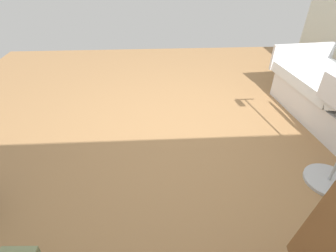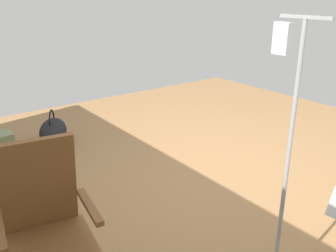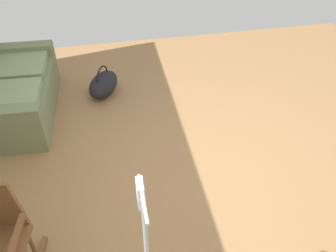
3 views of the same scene
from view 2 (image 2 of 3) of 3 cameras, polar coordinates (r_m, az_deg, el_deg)
ground_plane at (r=3.78m, az=6.44°, el=-8.32°), size 6.71×6.71×0.00m
rocking_chair at (r=2.28m, az=-18.22°, el=-15.53°), size 0.82×0.59×1.05m
duffel_bag at (r=4.80m, az=-17.34°, el=-0.73°), size 0.64×0.56×0.43m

